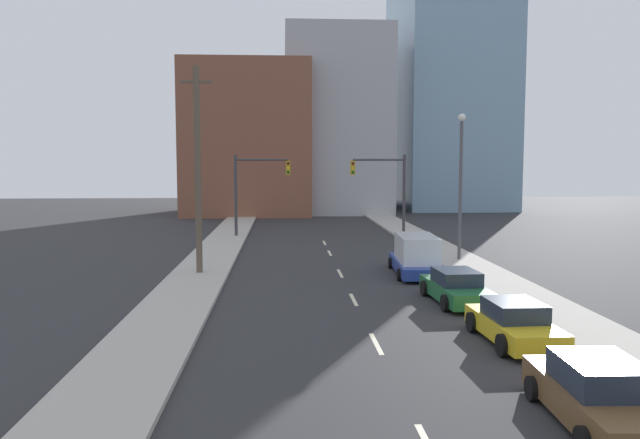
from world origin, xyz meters
TOP-DOWN VIEW (x-y plane):
  - sidewalk_left at (-7.35, 48.74)m, footprint 2.98×97.47m
  - sidewalk_right at (7.35, 48.74)m, footprint 2.98×97.47m
  - lane_stripe_at_16m at (0.00, 15.70)m, footprint 0.16×2.40m
  - lane_stripe_at_22m at (0.00, 22.23)m, footprint 0.16×2.40m
  - lane_stripe_at_29m at (0.00, 28.56)m, footprint 0.16×2.40m
  - lane_stripe_at_36m at (0.00, 35.99)m, footprint 0.16×2.40m
  - lane_stripe_at_41m at (0.00, 41.14)m, footprint 0.16×2.40m
  - building_brick_left at (-6.96, 69.33)m, footprint 14.00×16.00m
  - building_office_center at (3.32, 73.33)m, footprint 12.00×20.00m
  - building_glass_right at (18.45, 77.33)m, footprint 13.00×20.00m
  - traffic_signal_left at (-5.47, 44.74)m, footprint 4.37×0.35m
  - traffic_signal_right at (5.33, 44.74)m, footprint 4.37×0.35m
  - utility_pole_left_mid at (-7.35, 28.42)m, footprint 1.60×0.32m
  - street_lamp at (7.37, 32.00)m, footprint 0.44×0.44m
  - sedan_brown at (4.03, 9.17)m, footprint 2.31×4.80m
  - sedan_yellow at (4.49, 15.56)m, footprint 2.22×4.50m
  - sedan_green at (4.22, 21.40)m, footprint 2.31×4.82m
  - box_truck_blue at (3.95, 28.00)m, footprint 2.66×6.09m

SIDE VIEW (x-z plane):
  - lane_stripe_at_16m at x=0.00m, z-range 0.00..0.01m
  - lane_stripe_at_22m at x=0.00m, z-range 0.00..0.01m
  - lane_stripe_at_29m at x=0.00m, z-range 0.00..0.01m
  - lane_stripe_at_36m at x=0.00m, z-range 0.00..0.01m
  - lane_stripe_at_41m at x=0.00m, z-range 0.00..0.01m
  - sidewalk_left at x=-7.35m, z-range 0.00..0.17m
  - sidewalk_right at x=7.35m, z-range 0.00..0.17m
  - sedan_green at x=4.22m, z-range -0.05..1.33m
  - sedan_yellow at x=4.49m, z-range -0.05..1.33m
  - sedan_brown at x=4.03m, z-range -0.07..1.43m
  - box_truck_blue at x=3.95m, z-range -0.06..2.02m
  - traffic_signal_left at x=-5.47m, z-range 0.95..7.41m
  - traffic_signal_right at x=5.33m, z-range 0.95..7.41m
  - street_lamp at x=7.37m, z-range 0.67..9.34m
  - utility_pole_left_mid at x=-7.35m, z-range 0.13..10.86m
  - building_brick_left at x=-6.96m, z-range 0.00..16.80m
  - building_office_center at x=3.32m, z-range 0.00..20.96m
  - building_glass_right at x=18.45m, z-range 0.00..40.81m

